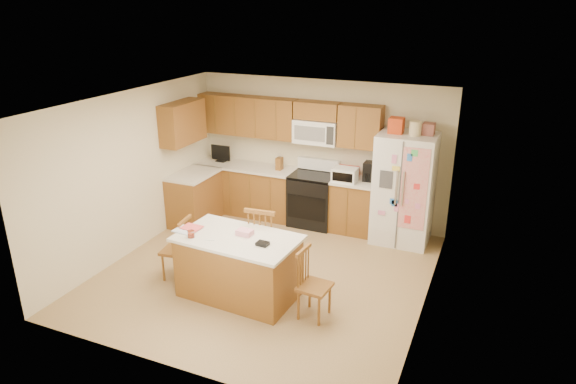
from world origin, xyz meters
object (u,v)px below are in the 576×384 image
at_px(windsor_chair_left, 178,250).
at_px(windsor_chair_right, 313,286).
at_px(island, 239,266).
at_px(refrigerator, 404,188).
at_px(windsor_chair_back, 264,243).
at_px(stove, 313,198).

bearing_deg(windsor_chair_left, windsor_chair_right, -4.37).
relative_size(island, windsor_chair_right, 1.87).
distance_m(refrigerator, windsor_chair_back, 2.52).
xyz_separation_m(refrigerator, windsor_chair_right, (-0.57, -2.62, -0.49)).
relative_size(refrigerator, windsor_chair_right, 2.25).
height_order(stove, island, stove).
distance_m(refrigerator, windsor_chair_left, 3.66).
relative_size(stove, windsor_chair_right, 1.24).
distance_m(windsor_chair_back, windsor_chair_right, 1.20).
height_order(refrigerator, windsor_chair_left, refrigerator).
bearing_deg(windsor_chair_right, refrigerator, 77.68).
xyz_separation_m(island, windsor_chair_back, (0.09, 0.61, 0.07)).
bearing_deg(island, stove, 88.36).
xyz_separation_m(stove, refrigerator, (1.57, -0.06, 0.45)).
distance_m(refrigerator, windsor_chair_right, 2.72).
distance_m(island, windsor_chair_back, 0.62).
distance_m(refrigerator, island, 3.07).
relative_size(refrigerator, windsor_chair_back, 1.89).
relative_size(windsor_chair_left, windsor_chair_back, 0.85).
distance_m(stove, windsor_chair_left, 2.75).
xyz_separation_m(windsor_chair_back, windsor_chair_right, (0.99, -0.68, -0.08)).
xyz_separation_m(refrigerator, windsor_chair_left, (-2.66, -2.46, -0.49)).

